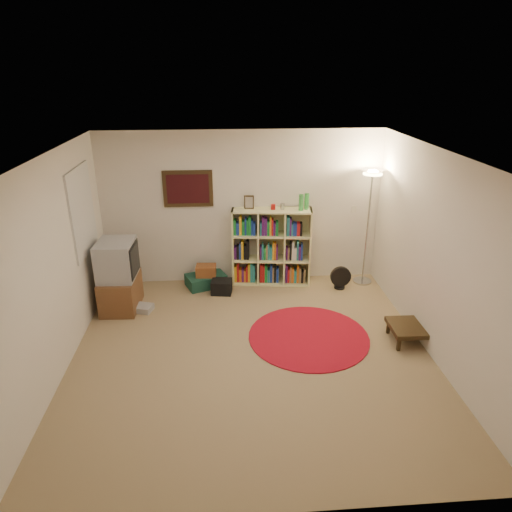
% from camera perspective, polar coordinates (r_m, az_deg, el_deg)
% --- Properties ---
extents(room, '(4.54, 4.54, 2.54)m').
position_cam_1_polar(room, '(5.35, -1.20, -0.73)').
color(room, '#917955').
rests_on(room, ground).
extents(bookshelf, '(1.31, 0.51, 1.53)m').
position_cam_1_polar(bookshelf, '(7.51, 1.79, 1.05)').
color(bookshelf, '#F0EDA0').
rests_on(bookshelf, ground).
extents(floor_lamp, '(0.40, 0.40, 1.91)m').
position_cam_1_polar(floor_lamp, '(7.41, 14.19, 7.97)').
color(floor_lamp, '#B4B5B9').
rests_on(floor_lamp, ground).
extents(floor_fan, '(0.34, 0.18, 0.39)m').
position_cam_1_polar(floor_fan, '(7.56, 10.50, -2.69)').
color(floor_fan, black).
rests_on(floor_fan, ground).
extents(tv_stand, '(0.55, 0.75, 1.07)m').
position_cam_1_polar(tv_stand, '(7.02, -16.74, -2.49)').
color(tv_stand, brown).
rests_on(tv_stand, ground).
extents(dvd_box, '(0.32, 0.29, 0.09)m').
position_cam_1_polar(dvd_box, '(7.05, -13.93, -6.34)').
color(dvd_box, '#9F9FA3').
rests_on(dvd_box, ground).
extents(suitcase, '(0.72, 0.60, 0.20)m').
position_cam_1_polar(suitcase, '(7.62, -6.27, -3.02)').
color(suitcase, '#163D2F').
rests_on(suitcase, ground).
extents(wicker_basket, '(0.34, 0.25, 0.18)m').
position_cam_1_polar(wicker_basket, '(7.50, -6.27, -1.82)').
color(wicker_basket, brown).
rests_on(wicker_basket, suitcase).
extents(duffel_bag, '(0.35, 0.31, 0.22)m').
position_cam_1_polar(duffel_bag, '(7.35, -4.32, -3.84)').
color(duffel_bag, black).
rests_on(duffel_bag, ground).
extents(red_rug, '(1.62, 1.62, 0.01)m').
position_cam_1_polar(red_rug, '(6.29, 6.59, -9.95)').
color(red_rug, maroon).
rests_on(red_rug, ground).
extents(side_table, '(0.53, 0.53, 0.24)m').
position_cam_1_polar(side_table, '(6.40, 18.69, -8.52)').
color(side_table, black).
rests_on(side_table, ground).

